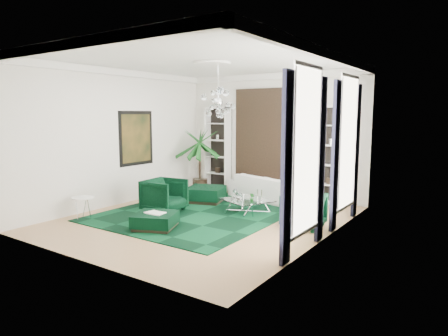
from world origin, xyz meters
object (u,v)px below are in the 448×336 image
Objects in this scene: ottoman_front at (155,221)px; side_table at (83,208)px; sofa at (268,188)px; palm at (200,152)px; armchair_right at (303,210)px; ottoman_side at (206,195)px; armchair_left at (164,195)px; coffee_table at (247,207)px.

side_table reaches higher than ottoman_front.
palm is at bearing 17.96° from sofa.
side_table is (-4.78, -2.33, -0.13)m from armchair_right.
ottoman_side is 1.92m from palm.
sofa is 4.62× the size of side_table.
armchair_left is (-1.57, -2.81, 0.07)m from sofa.
side_table is (-1.38, -3.18, 0.04)m from ottoman_side.
ottoman_front is at bearing -150.19° from armchair_left.
armchair_left is at bearing -97.42° from ottoman_side.
armchair_left reaches higher than sofa.
palm is (-2.45, -0.14, 0.97)m from sofa.
ottoman_side is 1.84× the size of side_table.
armchair_right is 0.33× the size of palm.
armchair_right is (3.60, 0.70, -0.04)m from armchair_left.
coffee_table is 0.40× the size of palm.
ottoman_front is 4.49m from palm.
sofa is 2.64m from palm.
ottoman_side is at bearing 104.02° from ottoman_front.
armchair_left is 3.67m from armchair_right.
palm reaches higher than ottoman_side.
side_table is (-2.08, -0.36, 0.08)m from ottoman_front.
palm is at bearing 86.13° from side_table.
side_table is at bearing 73.09° from sofa.
sofa is 3.22m from armchair_left.
armchair_right is 1.59× the size of side_table.
armchair_right is 0.87× the size of ottoman_side.
palm is (-4.49, 1.98, 0.94)m from armchair_right.
ottoman_side is at bearing 66.57° from side_table.
sofa is at bearing 100.97° from coffee_table.
ottoman_front is 2.11m from side_table.
ottoman_front is 0.33× the size of palm.
ottoman_side is (-1.37, -1.27, -0.14)m from sofa.
sofa is 2.35× the size of coffee_table.
sofa reaches higher than coffee_table.
armchair_left is at bearing 54.27° from side_table.
side_table is (-2.75, -4.45, -0.11)m from sofa.
armchair_left is 0.90× the size of coffee_table.
armchair_right is 3.35m from ottoman_front.
armchair_left reaches higher than ottoman_side.
ottoman_front is (0.70, -2.82, -0.05)m from ottoman_side.
sofa is at bearing 42.79° from ottoman_side.
side_table reaches higher than coffee_table.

